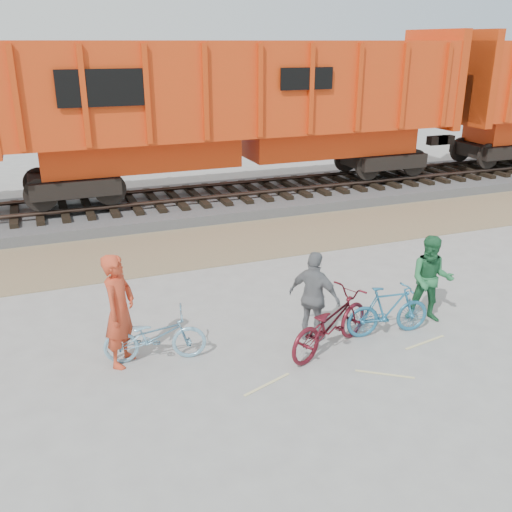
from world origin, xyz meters
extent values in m
plane|color=#9E9E99|center=(0.00, 0.00, 0.00)|extent=(120.00, 120.00, 0.00)
cube|color=#8F7A58|center=(0.00, 5.50, 0.01)|extent=(120.00, 3.00, 0.02)
cube|color=slate|center=(0.00, 9.00, 0.15)|extent=(120.00, 4.00, 0.30)
cube|color=black|center=(0.00, 9.00, 0.36)|extent=(0.22, 2.60, 0.12)
cube|color=black|center=(6.50, 9.00, 0.36)|extent=(0.22, 2.60, 0.12)
cylinder|color=#382821|center=(0.00, 8.28, 0.48)|extent=(120.00, 0.12, 0.12)
cylinder|color=#382821|center=(0.00, 9.72, 0.48)|extent=(120.00, 0.12, 0.12)
cube|color=black|center=(2.14, 9.00, 0.94)|extent=(11.20, 2.20, 0.80)
cube|color=red|center=(2.14, 9.00, 1.79)|extent=(11.76, 1.65, 0.90)
cube|color=red|center=(2.14, 9.00, 3.54)|extent=(14.00, 3.00, 2.60)
cube|color=red|center=(8.99, 9.00, 3.64)|extent=(0.30, 3.06, 3.10)
cube|color=black|center=(-2.06, 7.42, 3.74)|extent=(2.20, 0.04, 0.90)
cube|color=red|center=(10.29, 9.00, 3.64)|extent=(0.30, 3.06, 3.10)
imported|color=#7CB0CA|center=(-2.40, 0.52, 0.43)|extent=(1.71, 0.88, 0.85)
imported|color=#25688C|center=(1.55, -0.10, 0.46)|extent=(1.57, 0.60, 0.92)
imported|color=#55111B|center=(0.35, -0.21, 0.50)|extent=(2.00, 1.39, 1.00)
imported|color=#C23D21|center=(-2.90, 0.62, 0.92)|extent=(0.75, 0.80, 1.85)
imported|color=#23653A|center=(2.55, 0.10, 0.81)|extent=(0.99, 0.95, 1.62)
imported|color=slate|center=(0.25, 0.19, 0.80)|extent=(0.87, 0.99, 1.60)
camera|label=1|loc=(-3.80, -7.55, 4.83)|focal=40.00mm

